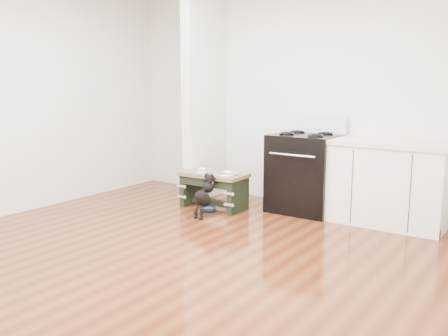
% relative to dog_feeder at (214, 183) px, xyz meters
% --- Properties ---
extents(ground, '(5.00, 5.00, 0.00)m').
position_rel_dog_feeder_xyz_m(ground, '(0.72, -1.65, -0.31)').
color(ground, '#451D0C').
rests_on(ground, ground).
extents(room_shell, '(5.00, 5.00, 5.00)m').
position_rel_dog_feeder_xyz_m(room_shell, '(0.72, -1.65, 1.31)').
color(room_shell, silver).
rests_on(room_shell, ground).
extents(partition_wall, '(0.15, 0.80, 2.70)m').
position_rel_dog_feeder_xyz_m(partition_wall, '(-0.46, 0.45, 1.04)').
color(partition_wall, silver).
rests_on(partition_wall, ground).
extents(oven_range, '(0.76, 0.69, 1.14)m').
position_rel_dog_feeder_xyz_m(oven_range, '(0.97, 0.51, 0.16)').
color(oven_range, black).
rests_on(oven_range, ground).
extents(cabinet_run, '(1.24, 0.64, 0.91)m').
position_rel_dog_feeder_xyz_m(cabinet_run, '(1.95, 0.53, 0.14)').
color(cabinet_run, white).
rests_on(cabinet_run, ground).
extents(dog_feeder, '(0.80, 0.43, 0.46)m').
position_rel_dog_feeder_xyz_m(dog_feeder, '(0.00, 0.00, 0.00)').
color(dog_feeder, black).
rests_on(dog_feeder, ground).
extents(puppy, '(0.14, 0.41, 0.49)m').
position_rel_dog_feeder_xyz_m(puppy, '(0.14, -0.37, -0.05)').
color(puppy, black).
rests_on(puppy, ground).
extents(floor_bowl, '(0.21, 0.21, 0.06)m').
position_rel_dog_feeder_xyz_m(floor_bowl, '(0.05, -0.18, -0.29)').
color(floor_bowl, navy).
rests_on(floor_bowl, ground).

